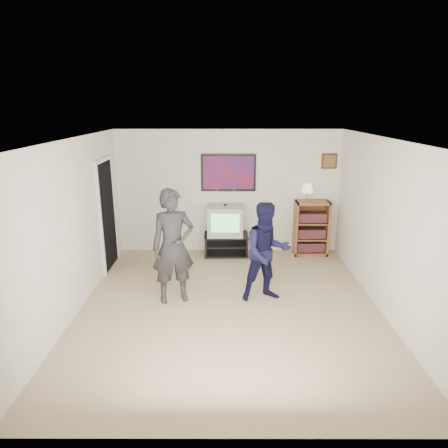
{
  "coord_description": "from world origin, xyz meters",
  "views": [
    {
      "loc": [
        -0.07,
        -5.45,
        2.94
      ],
      "look_at": [
        -0.09,
        0.56,
        1.15
      ],
      "focal_mm": 32.0,
      "sensor_mm": 36.0,
      "label": 1
    }
  ],
  "objects_px": {
    "crt_television": "(225,220)",
    "bookshelf": "(311,228)",
    "person_tall": "(173,246)",
    "media_stand": "(226,244)",
    "person_short": "(267,252)"
  },
  "relations": [
    {
      "from": "crt_television",
      "to": "bookshelf",
      "type": "relative_size",
      "value": 0.63
    },
    {
      "from": "crt_television",
      "to": "person_tall",
      "type": "bearing_deg",
      "value": -110.64
    },
    {
      "from": "crt_television",
      "to": "bookshelf",
      "type": "xyz_separation_m",
      "value": [
        1.74,
        0.05,
        -0.18
      ]
    },
    {
      "from": "media_stand",
      "to": "bookshelf",
      "type": "distance_m",
      "value": 1.75
    },
    {
      "from": "person_short",
      "to": "bookshelf",
      "type": "bearing_deg",
      "value": 47.36
    },
    {
      "from": "bookshelf",
      "to": "person_short",
      "type": "xyz_separation_m",
      "value": [
        -1.11,
        -2.0,
        0.23
      ]
    },
    {
      "from": "person_tall",
      "to": "person_short",
      "type": "relative_size",
      "value": 1.14
    },
    {
      "from": "person_tall",
      "to": "person_short",
      "type": "xyz_separation_m",
      "value": [
        1.43,
        0.04,
        -0.11
      ]
    },
    {
      "from": "crt_television",
      "to": "person_tall",
      "type": "distance_m",
      "value": 2.15
    },
    {
      "from": "person_tall",
      "to": "media_stand",
      "type": "bearing_deg",
      "value": 51.07
    },
    {
      "from": "bookshelf",
      "to": "person_short",
      "type": "bearing_deg",
      "value": -118.94
    },
    {
      "from": "media_stand",
      "to": "person_short",
      "type": "xyz_separation_m",
      "value": [
        0.61,
        -1.95,
        0.56
      ]
    },
    {
      "from": "crt_television",
      "to": "bookshelf",
      "type": "bearing_deg",
      "value": 2.77
    },
    {
      "from": "media_stand",
      "to": "person_short",
      "type": "distance_m",
      "value": 2.12
    },
    {
      "from": "bookshelf",
      "to": "person_short",
      "type": "distance_m",
      "value": 2.3
    }
  ]
}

